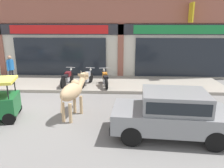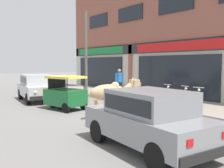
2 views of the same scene
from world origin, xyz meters
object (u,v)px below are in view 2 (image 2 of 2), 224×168
object	(u,v)px
auto_rickshaw	(64,95)
motorcycle_1	(174,97)
car_1	(148,117)
motorcycle_0	(158,95)
pedestrian	(119,79)
utility_pole	(86,52)
car_0	(37,86)
motorcycle_2	(192,99)
cow	(111,93)

from	to	relation	value
auto_rickshaw	motorcycle_1	world-z (taller)	auto_rickshaw
motorcycle_1	car_1	bearing A→B (deg)	-55.94
motorcycle_0	motorcycle_1	world-z (taller)	same
motorcycle_0	pedestrian	bearing A→B (deg)	-179.50
car_1	utility_pole	distance (m)	11.26
car_1	pedestrian	xyz separation A→B (m)	(-7.56, 5.10, 0.33)
car_0	utility_pole	xyz separation A→B (m)	(-0.54, 3.51, 1.96)
car_0	pedestrian	bearing A→B (deg)	63.66
car_0	pedestrian	size ratio (longest dim) A/B	2.35
car_0	utility_pole	bearing A→B (deg)	98.70
auto_rickshaw	motorcycle_2	xyz separation A→B (m)	(3.83, 4.15, -0.12)
car_1	motorcycle_1	world-z (taller)	car_1
pedestrian	auto_rickshaw	bearing A→B (deg)	-72.75
cow	car_1	size ratio (longest dim) A/B	0.57
motorcycle_0	utility_pole	world-z (taller)	utility_pole
cow	motorcycle_0	xyz separation A→B (m)	(-1.18, 3.80, -0.46)
auto_rickshaw	motorcycle_2	bearing A→B (deg)	47.24
cow	motorcycle_1	world-z (taller)	cow
motorcycle_2	auto_rickshaw	bearing A→B (deg)	-132.76
car_0	motorcycle_2	xyz separation A→B (m)	(7.22, 4.12, -0.27)
cow	utility_pole	world-z (taller)	utility_pole
car_1	motorcycle_0	size ratio (longest dim) A/B	2.05
auto_rickshaw	utility_pole	world-z (taller)	utility_pole
cow	car_0	xyz separation A→B (m)	(-6.32, -0.42, -0.19)
pedestrian	utility_pole	size ratio (longest dim) A/B	0.30
auto_rickshaw	motorcycle_0	distance (m)	4.60
car_1	pedestrian	world-z (taller)	pedestrian
motorcycle_1	utility_pole	bearing A→B (deg)	-174.20
car_1	auto_rickshaw	xyz separation A→B (m)	(-6.25, 0.88, -0.15)
utility_pole	car_1	bearing A→B (deg)	-23.43
cow	pedestrian	xyz separation A→B (m)	(-4.24, 3.77, 0.13)
motorcycle_0	motorcycle_1	distance (m)	1.06
motorcycle_1	utility_pole	distance (m)	7.13
car_1	motorcycle_2	bearing A→B (deg)	115.73
motorcycle_0	car_0	bearing A→B (deg)	-140.60
auto_rickshaw	motorcycle_1	xyz separation A→B (m)	(2.81, 4.22, -0.12)
motorcycle_1	motorcycle_2	distance (m)	1.03
motorcycle_1	pedestrian	xyz separation A→B (m)	(-4.12, 0.00, 0.60)
auto_rickshaw	motorcycle_2	size ratio (longest dim) A/B	1.19
motorcycle_1	motorcycle_0	bearing A→B (deg)	178.44
motorcycle_2	utility_pole	xyz separation A→B (m)	(-7.76, -0.61, 2.24)
car_0	motorcycle_0	size ratio (longest dim) A/B	2.08
motorcycle_0	motorcycle_2	size ratio (longest dim) A/B	1.01
car_1	car_0	bearing A→B (deg)	174.65
pedestrian	car_0	bearing A→B (deg)	-116.34
cow	car_0	bearing A→B (deg)	-176.15
auto_rickshaw	motorcycle_0	xyz separation A→B (m)	(1.75, 4.25, -0.12)
car_1	utility_pole	bearing A→B (deg)	156.57
auto_rickshaw	utility_pole	xyz separation A→B (m)	(-3.92, 3.54, 2.12)
cow	auto_rickshaw	bearing A→B (deg)	-171.24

